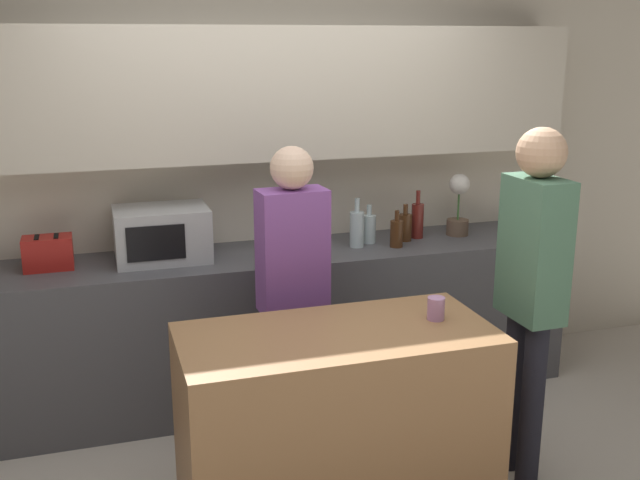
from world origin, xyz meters
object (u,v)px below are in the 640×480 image
object	(u,v)px
bottle_0	(357,228)
bottle_1	(369,228)
toaster	(48,253)
bottle_3	(405,227)
microwave	(162,234)
bottle_4	(417,220)
potted_plant	(458,205)
cup_0	(436,308)
person_left	(293,277)
person_center	(532,276)
bottle_2	(397,233)

from	to	relation	value
bottle_0	bottle_1	bearing A→B (deg)	31.35
toaster	bottle_3	size ratio (longest dim) A/B	1.13
bottle_3	bottle_0	bearing A→B (deg)	-172.96
microwave	toaster	size ratio (longest dim) A/B	2.00
toaster	bottle_1	world-z (taller)	bottle_1
bottle_4	toaster	bearing A→B (deg)	-179.74
potted_plant	cup_0	world-z (taller)	potted_plant
person_left	microwave	bearing A→B (deg)	-53.54
cup_0	bottle_4	bearing A→B (deg)	69.13
bottle_1	bottle_4	world-z (taller)	bottle_4
person_center	potted_plant	bearing A→B (deg)	-13.20
bottle_3	cup_0	bearing A→B (deg)	-107.34
toaster	person_center	distance (m)	2.53
bottle_0	bottle_3	size ratio (longest dim) A/B	1.28
bottle_3	toaster	bearing A→B (deg)	179.15
bottle_4	cup_0	size ratio (longest dim) A/B	2.89
person_center	bottle_4	bearing A→B (deg)	-0.85
bottle_2	bottle_4	world-z (taller)	bottle_4
bottle_0	cup_0	world-z (taller)	bottle_0
bottle_3	person_left	xyz separation A→B (m)	(-0.90, -0.66, -0.04)
bottle_1	toaster	bearing A→B (deg)	179.67
microwave	bottle_1	bearing A→B (deg)	-0.42
potted_plant	bottle_4	size ratio (longest dim) A/B	1.31
bottle_4	person_left	distance (m)	1.22
bottle_0	person_left	world-z (taller)	person_left
potted_plant	cup_0	bearing A→B (deg)	-121.02
microwave	person_center	distance (m)	2.03
microwave	toaster	distance (m)	0.61
bottle_3	person_left	size ratio (longest dim) A/B	0.14
toaster	bottle_2	xyz separation A→B (m)	(1.98, -0.15, -0.00)
toaster	bottle_3	distance (m)	2.09
bottle_1	cup_0	bearing A→B (deg)	-97.04
potted_plant	bottle_1	bearing A→B (deg)	-179.00
microwave	person_center	size ratio (longest dim) A/B	0.30
bottle_2	person_left	distance (m)	0.96
toaster	person_center	bearing A→B (deg)	-29.91
toaster	bottle_1	size ratio (longest dim) A/B	1.09
cup_0	person_center	xyz separation A→B (m)	(0.50, 0.01, 0.10)
person_left	person_center	distance (m)	1.16
toaster	potted_plant	size ratio (longest dim) A/B	0.66
toaster	person_center	world-z (taller)	person_center
bottle_0	bottle_1	distance (m)	0.12
toaster	bottle_2	bearing A→B (deg)	-4.31
bottle_4	person_left	world-z (taller)	person_left
bottle_1	person_left	xyz separation A→B (m)	(-0.67, -0.68, -0.04)
potted_plant	person_left	world-z (taller)	person_left
toaster	cup_0	distance (m)	2.12
bottle_1	bottle_4	xyz separation A→B (m)	(0.33, 0.02, 0.02)
microwave	bottle_3	xyz separation A→B (m)	(1.48, -0.03, -0.06)
bottle_1	bottle_3	xyz separation A→B (m)	(0.23, -0.02, -0.00)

